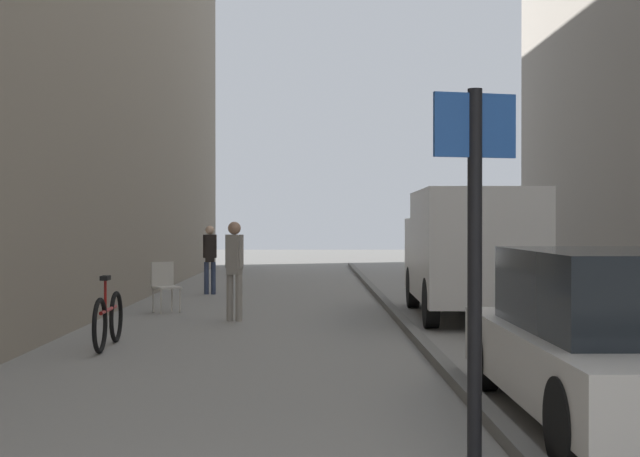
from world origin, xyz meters
The scene contains 9 objects.
ground_plane centered at (0.00, 12.00, 0.00)m, with size 80.00×80.00×0.00m, color gray.
kerb_strip centered at (1.58, 12.00, 0.06)m, with size 0.16×40.00×0.12m, color #615F5B.
pedestrian_main_foreground centered at (-2.29, 18.76, 0.93)m, with size 0.32×0.21×1.61m.
pedestrian_mid_block centered at (-1.23, 13.20, 0.98)m, with size 0.32×0.25×1.69m.
delivery_van centered at (2.88, 13.76, 1.21)m, with size 2.05×4.93×2.23m.
parked_car centered at (2.64, 5.59, 0.71)m, with size 1.85×4.20×1.45m.
street_sign_post centered at (1.20, 4.25, 1.55)m, with size 0.59×0.17×2.60m.
bicycle_leaning centered at (-2.65, 10.02, 0.38)m, with size 0.11×1.77×0.98m.
cafe_chair_near_window centered at (-2.66, 14.66, 0.55)m, with size 0.61×0.61×0.94m.
Camera 1 is at (0.07, -1.74, 1.69)m, focal length 49.21 mm.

